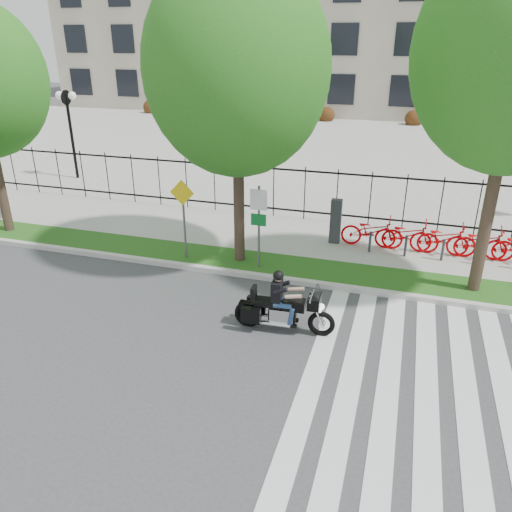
% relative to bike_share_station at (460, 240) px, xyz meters
% --- Properties ---
extents(ground, '(120.00, 120.00, 0.00)m').
position_rel_bike_share_station_xyz_m(ground, '(-5.37, -7.20, -0.68)').
color(ground, '#3B3B3E').
rests_on(ground, ground).
extents(curb, '(60.00, 0.20, 0.15)m').
position_rel_bike_share_station_xyz_m(curb, '(-5.37, -3.10, -0.60)').
color(curb, beige).
rests_on(curb, ground).
extents(grass_verge, '(60.00, 1.50, 0.15)m').
position_rel_bike_share_station_xyz_m(grass_verge, '(-5.37, -2.25, -0.60)').
color(grass_verge, '#184812').
rests_on(grass_verge, ground).
extents(sidewalk, '(60.00, 3.50, 0.15)m').
position_rel_bike_share_station_xyz_m(sidewalk, '(-5.37, 0.25, -0.60)').
color(sidewalk, gray).
rests_on(sidewalk, ground).
extents(plaza, '(80.00, 34.00, 0.10)m').
position_rel_bike_share_station_xyz_m(plaza, '(-5.37, 17.80, -0.63)').
color(plaza, gray).
rests_on(plaza, ground).
extents(crosswalk_stripes, '(5.70, 8.00, 0.01)m').
position_rel_bike_share_station_xyz_m(crosswalk_stripes, '(-0.55, -7.20, -0.67)').
color(crosswalk_stripes, silver).
rests_on(crosswalk_stripes, ground).
extents(iron_fence, '(30.00, 0.06, 2.00)m').
position_rel_bike_share_station_xyz_m(iron_fence, '(-5.37, 2.00, 0.47)').
color(iron_fence, black).
rests_on(iron_fence, sidewalk).
extents(lamp_post_left, '(1.06, 0.70, 4.25)m').
position_rel_bike_share_station_xyz_m(lamp_post_left, '(-17.37, 4.80, 2.53)').
color(lamp_post_left, black).
rests_on(lamp_post_left, ground).
extents(street_tree_1, '(5.05, 5.05, 8.48)m').
position_rel_bike_share_station_xyz_m(street_tree_1, '(-6.49, -2.25, 5.03)').
color(street_tree_1, '#33241C').
rests_on(street_tree_1, grass_verge).
extents(bike_share_station, '(7.87, 0.89, 1.50)m').
position_rel_bike_share_station_xyz_m(bike_share_station, '(0.00, 0.00, 0.00)').
color(bike_share_station, '#2D2D33').
rests_on(bike_share_station, sidewalk).
extents(sign_pole_regulatory, '(0.50, 0.09, 2.50)m').
position_rel_bike_share_station_xyz_m(sign_pole_regulatory, '(-5.76, -2.62, 1.06)').
color(sign_pole_regulatory, '#59595B').
rests_on(sign_pole_regulatory, grass_verge).
extents(sign_pole_warning, '(0.78, 0.09, 2.49)m').
position_rel_bike_share_station_xyz_m(sign_pole_warning, '(-8.14, -2.62, 1.06)').
color(sign_pole_warning, '#59595B').
rests_on(sign_pole_warning, grass_verge).
extents(motorcycle_rider, '(2.45, 0.73, 1.89)m').
position_rel_bike_share_station_xyz_m(motorcycle_rider, '(-4.23, -5.61, -0.05)').
color(motorcycle_rider, black).
rests_on(motorcycle_rider, ground).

